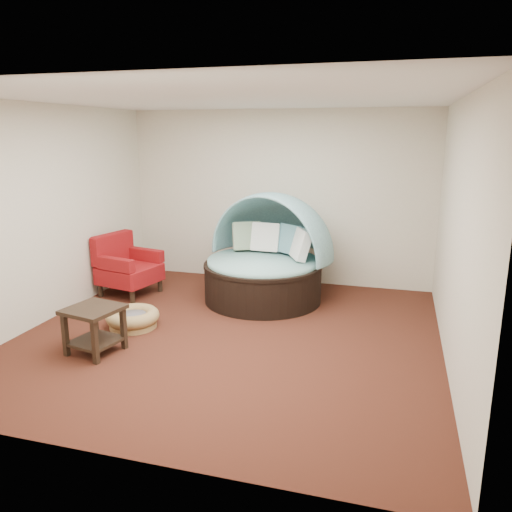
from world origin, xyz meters
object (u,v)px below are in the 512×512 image
(pet_basket, at_px, (133,318))
(red_armchair, at_px, (126,267))
(side_table, at_px, (94,323))
(canopy_daybed, at_px, (267,251))

(pet_basket, xyz_separation_m, red_armchair, (-0.78, 1.22, 0.31))
(red_armchair, bearing_deg, side_table, -57.10)
(canopy_daybed, distance_m, red_armchair, 2.19)
(canopy_daybed, height_order, side_table, canopy_daybed)
(pet_basket, relative_size, red_armchair, 0.94)
(side_table, bearing_deg, canopy_daybed, 59.87)
(canopy_daybed, height_order, red_armchair, canopy_daybed)
(canopy_daybed, distance_m, pet_basket, 2.17)
(pet_basket, distance_m, red_armchair, 1.48)
(canopy_daybed, bearing_deg, red_armchair, -152.30)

